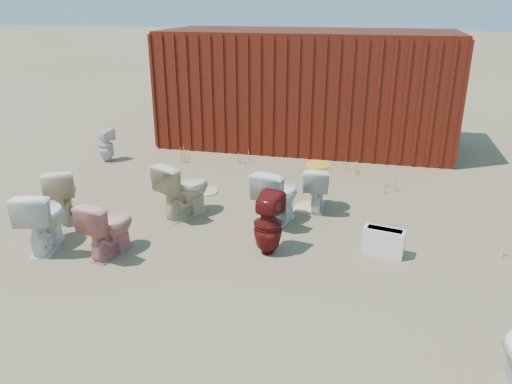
% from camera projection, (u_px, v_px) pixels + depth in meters
% --- Properties ---
extents(ground, '(100.00, 100.00, 0.00)m').
position_uv_depth(ground, '(245.00, 248.00, 6.42)').
color(ground, brown).
rests_on(ground, ground).
extents(shipping_container, '(6.00, 2.40, 2.40)m').
position_uv_depth(shipping_container, '(306.00, 89.00, 10.70)').
color(shipping_container, '#47170B').
rests_on(shipping_container, ground).
extents(toilet_front_a, '(0.65, 0.89, 0.82)m').
position_uv_depth(toilet_front_a, '(43.00, 219.00, 6.29)').
color(toilet_front_a, white).
rests_on(toilet_front_a, ground).
extents(toilet_front_pink, '(0.54, 0.79, 0.74)m').
position_uv_depth(toilet_front_pink, '(109.00, 227.00, 6.15)').
color(toilet_front_pink, tan).
rests_on(toilet_front_pink, ground).
extents(toilet_front_c, '(0.67, 0.91, 0.83)m').
position_uv_depth(toilet_front_c, '(278.00, 196.00, 7.00)').
color(toilet_front_c, silver).
rests_on(toilet_front_c, ground).
extents(toilet_front_maroon, '(0.42, 0.43, 0.79)m').
position_uv_depth(toilet_front_maroon, '(268.00, 224.00, 6.16)').
color(toilet_front_maroon, '#5D110F').
rests_on(toilet_front_maroon, ground).
extents(toilet_back_a, '(0.37, 0.38, 0.65)m').
position_uv_depth(toilet_back_a, '(106.00, 145.00, 9.76)').
color(toilet_back_a, silver).
rests_on(toilet_back_a, ground).
extents(toilet_back_beige_left, '(0.77, 0.88, 0.78)m').
position_uv_depth(toilet_back_beige_left, '(61.00, 193.00, 7.18)').
color(toilet_back_beige_left, beige).
rests_on(toilet_back_beige_left, ground).
extents(toilet_back_beige_right, '(0.79, 0.95, 0.84)m').
position_uv_depth(toilet_back_beige_right, '(184.00, 189.00, 7.25)').
color(toilet_back_beige_right, beige).
rests_on(toilet_back_beige_right, ground).
extents(toilet_back_yellowlid, '(0.43, 0.71, 0.70)m').
position_uv_depth(toilet_back_yellowlid, '(317.00, 188.00, 7.47)').
color(toilet_back_yellowlid, silver).
rests_on(toilet_back_yellowlid, ground).
extents(yellow_lid, '(0.35, 0.44, 0.02)m').
position_uv_depth(yellow_lid, '(318.00, 165.00, 7.34)').
color(yellow_lid, gold).
rests_on(yellow_lid, toilet_back_yellowlid).
extents(loose_tank, '(0.53, 0.29, 0.35)m').
position_uv_depth(loose_tank, '(384.00, 242.00, 6.20)').
color(loose_tank, silver).
rests_on(loose_tank, ground).
extents(loose_lid_near, '(0.53, 0.60, 0.02)m').
position_uv_depth(loose_lid_near, '(307.00, 207.00, 7.65)').
color(loose_lid_near, beige).
rests_on(loose_lid_near, ground).
extents(loose_lid_far, '(0.52, 0.58, 0.02)m').
position_uv_depth(loose_lid_far, '(207.00, 191.00, 8.29)').
color(loose_lid_far, '#C3AF8D').
rests_on(loose_lid_far, ground).
extents(weed_clump_a, '(0.36, 0.36, 0.34)m').
position_uv_depth(weed_clump_a, '(184.00, 154.00, 9.72)').
color(weed_clump_a, tan).
rests_on(weed_clump_a, ground).
extents(weed_clump_b, '(0.32, 0.32, 0.30)m').
position_uv_depth(weed_clump_b, '(321.00, 174.00, 8.67)').
color(weed_clump_b, tan).
rests_on(weed_clump_b, ground).
extents(weed_clump_c, '(0.36, 0.36, 0.29)m').
position_uv_depth(weed_clump_c, '(395.00, 182.00, 8.30)').
color(weed_clump_c, tan).
rests_on(weed_clump_c, ground).
extents(weed_clump_d, '(0.30, 0.30, 0.23)m').
position_uv_depth(weed_clump_d, '(245.00, 157.00, 9.75)').
color(weed_clump_d, tan).
rests_on(weed_clump_d, ground).
extents(weed_clump_e, '(0.34, 0.34, 0.29)m').
position_uv_depth(weed_clump_e, '(349.00, 165.00, 9.17)').
color(weed_clump_e, tan).
rests_on(weed_clump_e, ground).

